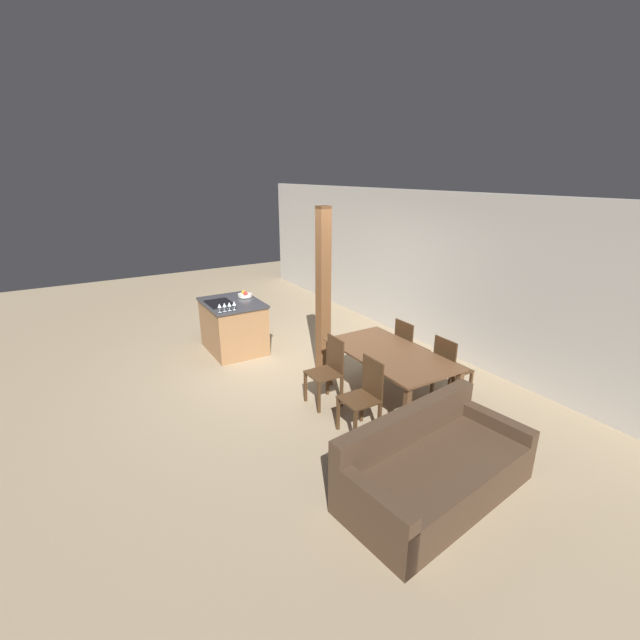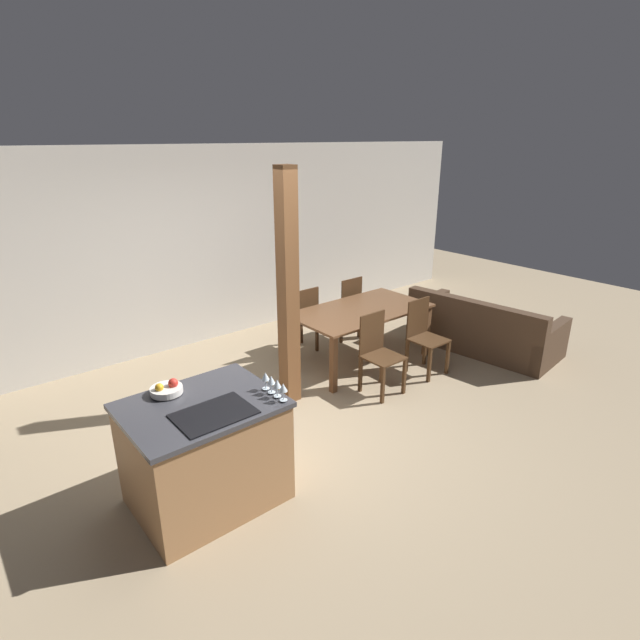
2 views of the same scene
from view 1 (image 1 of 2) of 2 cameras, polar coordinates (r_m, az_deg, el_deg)
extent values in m
plane|color=#9E896B|center=(6.97, -3.99, -6.29)|extent=(16.00, 16.00, 0.00)
cube|color=beige|center=(8.03, 12.87, 6.86)|extent=(11.20, 0.08, 2.70)
cube|color=#9E7047|center=(7.62, -11.44, -0.93)|extent=(1.11, 0.87, 0.85)
cube|color=#38383D|center=(7.48, -11.66, 2.28)|extent=(1.15, 0.91, 0.04)
cube|color=black|center=(7.41, -13.22, 2.20)|extent=(0.56, 0.40, 0.01)
cylinder|color=silver|center=(7.69, -9.97, 3.26)|extent=(0.25, 0.25, 0.05)
sphere|color=red|center=(7.62, -9.91, 3.51)|extent=(0.08, 0.08, 0.08)
sphere|color=gold|center=(7.73, -10.18, 3.67)|extent=(0.07, 0.07, 0.07)
cylinder|color=silver|center=(6.90, -13.20, 1.02)|extent=(0.06, 0.06, 0.00)
cylinder|color=silver|center=(6.89, -13.22, 1.33)|extent=(0.01, 0.01, 0.07)
cone|color=silver|center=(6.87, -13.27, 1.88)|extent=(0.07, 0.07, 0.07)
cylinder|color=silver|center=(6.92, -12.57, 1.13)|extent=(0.06, 0.06, 0.00)
cylinder|color=silver|center=(6.91, -12.59, 1.43)|extent=(0.01, 0.01, 0.07)
cone|color=silver|center=(6.89, -12.63, 1.99)|extent=(0.07, 0.07, 0.07)
cylinder|color=silver|center=(6.95, -11.95, 1.23)|extent=(0.06, 0.06, 0.00)
cylinder|color=silver|center=(6.94, -11.97, 1.54)|extent=(0.01, 0.01, 0.07)
cone|color=silver|center=(6.92, -12.01, 2.09)|extent=(0.07, 0.07, 0.07)
cylinder|color=silver|center=(6.97, -11.33, 1.34)|extent=(0.06, 0.06, 0.00)
cylinder|color=silver|center=(6.96, -11.35, 1.65)|extent=(0.01, 0.01, 0.07)
cone|color=silver|center=(6.94, -11.39, 2.20)|extent=(0.07, 0.07, 0.07)
cube|color=brown|center=(5.76, 9.30, -4.41)|extent=(1.78, 0.98, 0.03)
cube|color=brown|center=(6.28, 1.25, -5.73)|extent=(0.07, 0.07, 0.69)
cube|color=brown|center=(5.13, 11.44, -12.25)|extent=(0.07, 0.07, 0.69)
cube|color=brown|center=(6.74, 7.38, -4.11)|extent=(0.07, 0.07, 0.69)
cube|color=brown|center=(5.68, 17.89, -9.57)|extent=(0.07, 0.07, 0.69)
cube|color=#472D19|center=(5.74, 0.46, -7.16)|extent=(0.40, 0.40, 0.02)
cube|color=#472D19|center=(5.73, 2.08, -4.53)|extent=(0.38, 0.02, 0.47)
cube|color=#472D19|center=(5.90, -1.94, -8.88)|extent=(0.04, 0.04, 0.43)
cube|color=#472D19|center=(5.63, -0.15, -10.33)|extent=(0.04, 0.04, 0.43)
cube|color=#472D19|center=(6.06, 1.00, -8.07)|extent=(0.04, 0.04, 0.43)
cube|color=#472D19|center=(5.80, 2.89, -9.43)|extent=(0.04, 0.04, 0.43)
cube|color=#472D19|center=(5.15, 5.23, -10.50)|extent=(0.40, 0.40, 0.02)
cube|color=#472D19|center=(5.14, 7.03, -7.56)|extent=(0.38, 0.02, 0.47)
cube|color=#472D19|center=(5.30, 2.42, -12.36)|extent=(0.04, 0.04, 0.43)
cube|color=#472D19|center=(5.06, 4.70, -14.11)|extent=(0.04, 0.04, 0.43)
cube|color=#472D19|center=(5.48, 5.56, -11.31)|extent=(0.04, 0.04, 0.43)
cube|color=#472D19|center=(5.25, 7.92, -12.93)|extent=(0.04, 0.04, 0.43)
cube|color=#472D19|center=(6.63, 12.18, -3.87)|extent=(0.40, 0.40, 0.02)
cube|color=#472D19|center=(6.42, 11.09, -2.22)|extent=(0.38, 0.02, 0.47)
cube|color=#472D19|center=(6.73, 14.18, -5.82)|extent=(0.04, 0.04, 0.43)
cube|color=#472D19|center=(6.95, 12.13, -4.81)|extent=(0.04, 0.04, 0.43)
cube|color=#472D19|center=(6.50, 11.95, -6.56)|extent=(0.04, 0.04, 0.43)
cube|color=#472D19|center=(6.73, 9.91, -5.49)|extent=(0.04, 0.04, 0.43)
cube|color=#472D19|center=(6.13, 17.29, -6.29)|extent=(0.40, 0.40, 0.02)
cube|color=#472D19|center=(5.90, 16.28, -4.60)|extent=(0.38, 0.02, 0.47)
cube|color=#472D19|center=(6.26, 19.39, -8.33)|extent=(0.04, 0.04, 0.43)
cube|color=#472D19|center=(6.46, 16.99, -7.18)|extent=(0.04, 0.04, 0.43)
cube|color=#472D19|center=(6.01, 17.19, -9.25)|extent=(0.04, 0.04, 0.43)
cube|color=#472D19|center=(6.22, 14.77, -8.02)|extent=(0.04, 0.04, 0.43)
cube|color=#473323|center=(4.53, 15.30, -19.48)|extent=(1.16, 2.04, 0.42)
cube|color=#473323|center=(4.50, 11.72, -13.46)|extent=(0.39, 1.95, 0.35)
cube|color=#473323|center=(3.94, 6.66, -24.34)|extent=(0.94, 0.25, 0.56)
cube|color=#473323|center=(5.13, 21.68, -14.24)|extent=(0.94, 0.25, 0.56)
cube|color=brown|center=(6.44, 0.43, 3.66)|extent=(0.17, 0.17, 2.54)
camera|label=2|loc=(8.24, -38.11, 13.92)|focal=28.00mm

